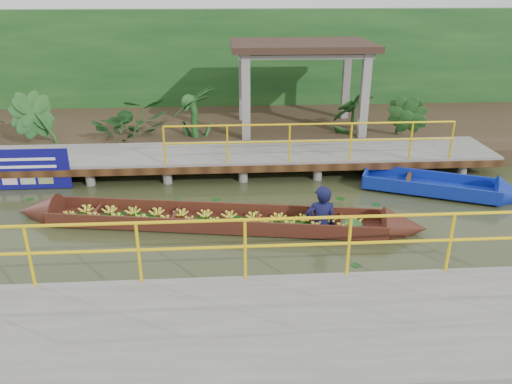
{
  "coord_description": "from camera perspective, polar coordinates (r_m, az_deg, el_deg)",
  "views": [
    {
      "loc": [
        0.53,
        -9.69,
        4.89
      ],
      "look_at": [
        1.2,
        0.5,
        0.6
      ],
      "focal_mm": 35.0,
      "sensor_mm": 36.0,
      "label": 1
    }
  ],
  "objects": [
    {
      "name": "moored_blue_boat",
      "position": [
        13.35,
        23.15,
        0.12
      ],
      "size": [
        3.86,
        2.4,
        0.91
      ],
      "rotation": [
        0.0,
        0.0,
        -0.41
      ],
      "color": "navy",
      "rests_on": "ground"
    },
    {
      "name": "blue_banner",
      "position": [
        14.09,
        -27.14,
        2.29
      ],
      "size": [
        3.41,
        0.04,
        1.06
      ],
      "color": "#0E0C66",
      "rests_on": "ground"
    },
    {
      "name": "vendor_boat",
      "position": [
        10.76,
        -2.18,
        -2.51
      ],
      "size": [
        9.02,
        2.32,
        2.25
      ],
      "rotation": [
        0.0,
        0.0,
        -0.16
      ],
      "color": "#3A190F",
      "rests_on": "ground"
    },
    {
      "name": "far_dock",
      "position": [
        13.85,
        -5.69,
        4.09
      ],
      "size": [
        16.0,
        2.06,
        1.66
      ],
      "color": "slate",
      "rests_on": "ground"
    },
    {
      "name": "tropical_plants",
      "position": [
        15.48,
        -8.04,
        8.84
      ],
      "size": [
        14.23,
        1.23,
        1.54
      ],
      "color": "#143F19",
      "rests_on": "ground"
    },
    {
      "name": "foliage_backdrop",
      "position": [
        19.91,
        -5.42,
        14.34
      ],
      "size": [
        30.0,
        0.8,
        4.0
      ],
      "primitive_type": "cube",
      "color": "#143F19",
      "rests_on": "ground"
    },
    {
      "name": "pavilion",
      "position": [
        16.31,
        5.16,
        15.39
      ],
      "size": [
        4.4,
        3.0,
        3.0
      ],
      "color": "slate",
      "rests_on": "ground"
    },
    {
      "name": "land_strip",
      "position": [
        17.82,
        -5.38,
        7.51
      ],
      "size": [
        30.0,
        8.0,
        0.45
      ],
      "primitive_type": "cube",
      "color": "#35291A",
      "rests_on": "ground"
    },
    {
      "name": "near_dock",
      "position": [
        7.17,
        0.92,
        -16.98
      ],
      "size": [
        18.0,
        2.4,
        1.73
      ],
      "color": "slate",
      "rests_on": "ground"
    },
    {
      "name": "ground",
      "position": [
        10.87,
        -6.17,
        -4.1
      ],
      "size": [
        80.0,
        80.0,
        0.0
      ],
      "primitive_type": "plane",
      "color": "#2B3219",
      "rests_on": "ground"
    }
  ]
}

